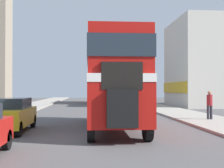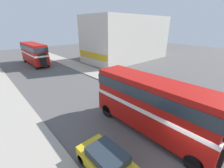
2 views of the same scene
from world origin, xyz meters
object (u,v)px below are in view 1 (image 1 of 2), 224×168
object	(u,v)px
double_decker_bus	(112,77)
bus_distant	(99,85)
pedestrian_walking	(210,103)
car_parked_mid	(10,114)

from	to	relation	value
double_decker_bus	bus_distant	distance (m)	28.69
bus_distant	pedestrian_walking	distance (m)	26.25
pedestrian_walking	car_parked_mid	bearing A→B (deg)	-160.30
double_decker_bus	bus_distant	bearing A→B (deg)	89.37
pedestrian_walking	bus_distant	bearing A→B (deg)	102.79
double_decker_bus	pedestrian_walking	world-z (taller)	double_decker_bus
bus_distant	pedestrian_walking	size ratio (longest dim) A/B	5.99
car_parked_mid	double_decker_bus	bearing A→B (deg)	8.93
car_parked_mid	pedestrian_walking	bearing A→B (deg)	19.70
pedestrian_walking	double_decker_bus	bearing A→B (deg)	-152.87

